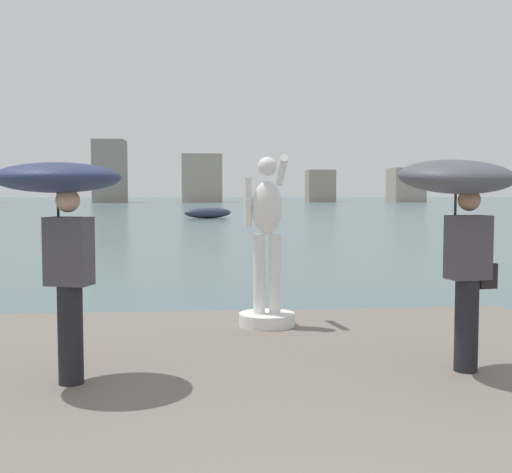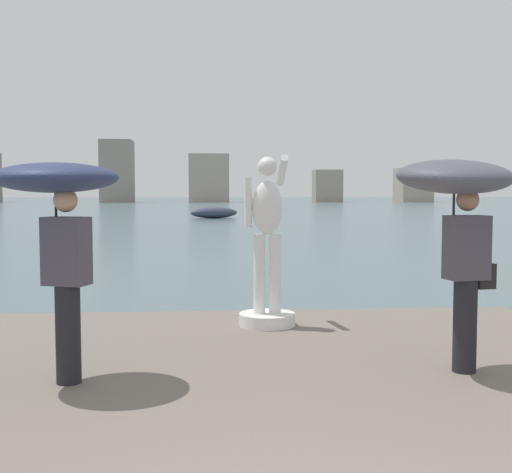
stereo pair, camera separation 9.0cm
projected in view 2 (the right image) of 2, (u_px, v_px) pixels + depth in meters
The scene contains 6 objects.
ground_plane at pixel (215, 224), 41.89m from camera, with size 400.00×400.00×0.00m, color #4C666B.
statue_white_figure at pixel (267, 259), 8.27m from camera, with size 0.71×0.92×2.17m.
onlooker_left at pixel (58, 203), 5.76m from camera, with size 1.41×1.41×1.96m.
onlooker_right at pixel (457, 200), 6.08m from camera, with size 1.25×1.26×2.04m.
boat_mid at pixel (214, 213), 51.46m from camera, with size 4.15×2.79×0.86m.
distant_skyline at pixel (186, 178), 129.42m from camera, with size 91.75×10.13×12.03m.
Camera 2 is at (-0.62, -1.92, 2.10)m, focal length 45.86 mm.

